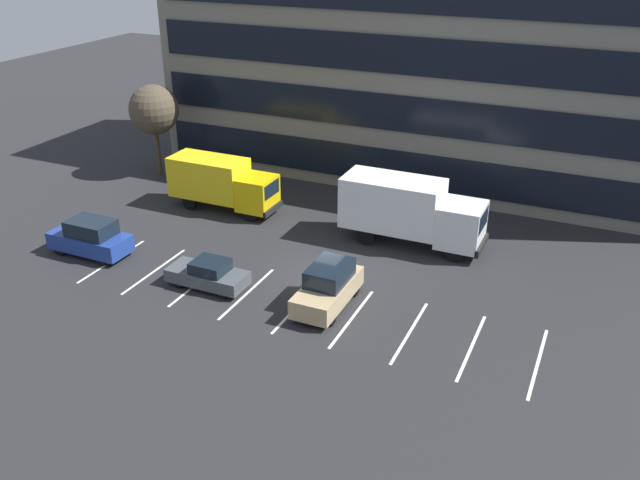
{
  "coord_description": "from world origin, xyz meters",
  "views": [
    {
      "loc": [
        12.51,
        -27.96,
        17.02
      ],
      "look_at": [
        -0.82,
        1.49,
        1.4
      ],
      "focal_mm": 38.14,
      "sensor_mm": 36.0,
      "label": 1
    }
  ],
  "objects_px": {
    "bare_tree": "(154,110)",
    "suv_navy": "(91,238)",
    "box_truck_yellow_all": "(221,182)",
    "sedan_charcoal": "(208,274)",
    "box_truck_white": "(410,209)",
    "suv_tan": "(328,287)"
  },
  "relations": [
    {
      "from": "box_truck_white",
      "to": "bare_tree",
      "type": "height_order",
      "value": "bare_tree"
    },
    {
      "from": "suv_navy",
      "to": "sedan_charcoal",
      "type": "bearing_deg",
      "value": -3.07
    },
    {
      "from": "suv_tan",
      "to": "suv_navy",
      "type": "height_order",
      "value": "suv_tan"
    },
    {
      "from": "sedan_charcoal",
      "to": "box_truck_yellow_all",
      "type": "bearing_deg",
      "value": 117.65
    },
    {
      "from": "box_truck_white",
      "to": "sedan_charcoal",
      "type": "distance_m",
      "value": 11.8
    },
    {
      "from": "box_truck_white",
      "to": "bare_tree",
      "type": "xyz_separation_m",
      "value": [
        -19.71,
        3.54,
        2.6
      ]
    },
    {
      "from": "box_truck_yellow_all",
      "to": "bare_tree",
      "type": "height_order",
      "value": "bare_tree"
    },
    {
      "from": "sedan_charcoal",
      "to": "bare_tree",
      "type": "height_order",
      "value": "bare_tree"
    },
    {
      "from": "suv_tan",
      "to": "bare_tree",
      "type": "distance_m",
      "value": 21.97
    },
    {
      "from": "bare_tree",
      "to": "suv_navy",
      "type": "bearing_deg",
      "value": -70.41
    },
    {
      "from": "box_truck_white",
      "to": "suv_navy",
      "type": "relative_size",
      "value": 1.79
    },
    {
      "from": "box_truck_yellow_all",
      "to": "sedan_charcoal",
      "type": "distance_m",
      "value": 10.05
    },
    {
      "from": "box_truck_yellow_all",
      "to": "sedan_charcoal",
      "type": "bearing_deg",
      "value": -62.35
    },
    {
      "from": "suv_navy",
      "to": "box_truck_white",
      "type": "bearing_deg",
      "value": 28.78
    },
    {
      "from": "suv_tan",
      "to": "suv_navy",
      "type": "relative_size",
      "value": 1.01
    },
    {
      "from": "box_truck_white",
      "to": "suv_navy",
      "type": "bearing_deg",
      "value": -151.22
    },
    {
      "from": "suv_navy",
      "to": "bare_tree",
      "type": "height_order",
      "value": "bare_tree"
    },
    {
      "from": "suv_tan",
      "to": "box_truck_white",
      "type": "bearing_deg",
      "value": 79.99
    },
    {
      "from": "suv_tan",
      "to": "sedan_charcoal",
      "type": "distance_m",
      "value": 6.26
    },
    {
      "from": "box_truck_yellow_all",
      "to": "box_truck_white",
      "type": "distance_m",
      "value": 12.25
    },
    {
      "from": "suv_tan",
      "to": "bare_tree",
      "type": "xyz_separation_m",
      "value": [
        -18.29,
        11.59,
        3.71
      ]
    },
    {
      "from": "sedan_charcoal",
      "to": "suv_navy",
      "type": "distance_m",
      "value": 7.84
    }
  ]
}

